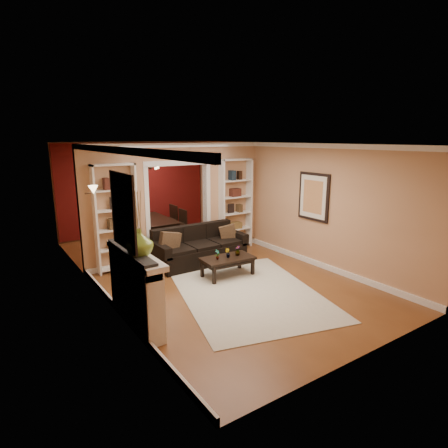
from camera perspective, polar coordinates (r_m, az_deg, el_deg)
floor at (r=8.24m, az=-3.00°, el=-6.98°), size 8.00×8.00×0.00m
ceiling at (r=7.74m, az=-3.25°, el=12.14°), size 8.00×8.00×0.00m
wall_back at (r=11.46m, az=-13.45°, el=5.35°), size 8.00×0.00×8.00m
wall_front at (r=4.98m, az=21.23°, el=-5.09°), size 8.00×0.00×8.00m
wall_left at (r=7.03m, az=-19.09°, el=0.23°), size 0.00×8.00×8.00m
wall_right at (r=9.21m, az=9.02°, el=3.72°), size 0.00×8.00×8.00m
partition_wall at (r=8.92m, az=-7.08°, el=3.47°), size 4.50×0.15×2.70m
red_back_panel at (r=11.44m, az=-13.39°, el=5.18°), size 4.44×0.04×2.64m
dining_window at (r=11.37m, az=-13.38°, el=6.31°), size 0.78×0.03×0.98m
area_rug at (r=7.11m, az=3.69°, el=-10.33°), size 3.19×3.88×0.01m
sofa at (r=8.55m, az=-3.70°, el=-3.28°), size 2.15×0.93×0.84m
pillow_left at (r=8.13m, az=-8.29°, el=-2.62°), size 0.48×0.17×0.47m
pillow_right at (r=8.88m, az=0.60°, el=-1.45°), size 0.38×0.24×0.37m
coffee_table at (r=7.81m, az=0.56°, el=-6.53°), size 1.11×0.65×0.41m
plant_left at (r=7.58m, az=-1.01°, el=-4.69°), size 0.13×0.11×0.21m
plant_center at (r=7.72m, az=0.56°, el=-4.45°), size 0.12×0.13×0.19m
plant_right at (r=7.85m, az=2.08°, el=-4.08°), size 0.14×0.14×0.20m
bookshelf_left at (r=8.23m, az=-16.16°, el=0.81°), size 0.90×0.30×2.30m
bookshelf_right at (r=9.60m, az=1.71°, el=3.04°), size 0.90×0.30×2.30m
fireplace at (r=5.93m, az=-13.16°, el=-9.56°), size 0.32×1.70×1.16m
vase at (r=5.47m, az=-12.74°, el=-2.78°), size 0.44×0.44×0.40m
mirror at (r=5.53m, az=-15.17°, el=1.93°), size 0.03×0.95×1.10m
wall_sconce at (r=7.50m, az=-19.72°, el=4.69°), size 0.18×0.18×0.22m
framed_art at (r=8.46m, az=13.46°, el=4.06°), size 0.04×0.85×1.05m
dining_table at (r=10.58m, az=-10.78°, el=-0.86°), size 1.79×1.00×0.63m
dining_chair_nw at (r=10.09m, az=-12.99°, el=-1.10°), size 0.42×0.42×0.82m
dining_chair_ne at (r=10.51m, az=-7.41°, el=-0.13°), size 0.58×0.58×0.88m
dining_chair_sw at (r=10.63m, az=-14.17°, el=-0.18°), size 0.57×0.57×0.92m
dining_chair_se at (r=11.03m, az=-8.80°, el=0.55°), size 0.56×0.56×0.92m
chandelier at (r=10.19m, az=-11.04°, el=8.32°), size 0.50×0.50×0.30m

